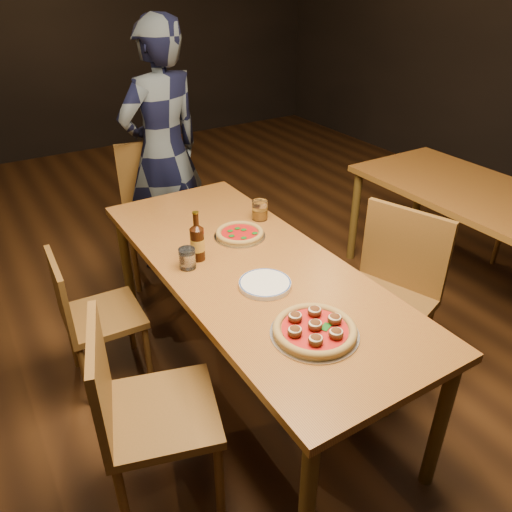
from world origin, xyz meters
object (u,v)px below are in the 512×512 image
beer_bottle (197,243)px  pizza_meatball (315,329)px  chair_end (157,213)px  water_glass (187,258)px  table_right (505,213)px  plate_stack (265,284)px  pizza_margherita (240,234)px  chair_main_sw (103,315)px  table_main (251,277)px  chair_main_nw (162,412)px  diner (163,152)px  chair_main_e (380,304)px  amber_glass (260,210)px

beer_bottle → pizza_meatball: bearing=-80.2°
chair_end → water_glass: chair_end is taller
table_right → plate_stack: (-1.74, 0.00, 0.08)m
pizza_margherita → chair_main_sw: bearing=166.4°
table_main → chair_main_sw: 0.82m
table_right → table_main: bearing=173.3°
pizza_margherita → water_glass: size_ratio=2.73×
chair_main_nw → diner: 1.99m
table_main → pizza_margherita: 0.30m
chair_main_e → pizza_margherita: 0.81m
table_right → beer_bottle: 1.93m
chair_end → pizza_meatball: 1.91m
chair_main_nw → pizza_meatball: (0.58, -0.21, 0.31)m
chair_end → water_glass: size_ratio=9.81×
chair_main_sw → pizza_margherita: (0.73, -0.18, 0.36)m
chair_end → plate_stack: 1.53m
pizza_margherita → beer_bottle: (-0.29, -0.10, 0.07)m
table_main → chair_end: (0.02, 1.30, -0.19)m
amber_glass → chair_main_sw: bearing=176.7°
amber_glass → table_right: bearing=-23.0°
amber_glass → water_glass: bearing=-155.0°
table_main → chair_main_nw: chair_main_nw is taller
table_right → pizza_meatball: bearing=-167.8°
diner → chair_main_e: bearing=90.0°
chair_main_sw → diner: (0.78, 0.96, 0.47)m
chair_main_sw → chair_end: size_ratio=0.84×
pizza_meatball → amber_glass: size_ratio=3.18×
pizza_margherita → water_glass: 0.39m
chair_main_nw → chair_end: size_ratio=0.95×
chair_main_nw → water_glass: chair_main_nw is taller
chair_end → pizza_meatball: size_ratio=2.81×
table_main → chair_main_nw: bearing=-149.6°
plate_stack → chair_main_nw: bearing=-163.4°
amber_glass → diner: 1.03m
chair_main_e → pizza_meatball: (-0.64, -0.26, 0.28)m
table_main → beer_bottle: beer_bottle is taller
table_main → plate_stack: (-0.04, -0.20, 0.08)m
chair_main_e → plate_stack: (-0.62, 0.12, 0.27)m
beer_bottle → table_main: bearing=-42.3°
table_main → diner: size_ratio=1.14×
chair_end → pizza_meatball: chair_end is taller
table_main → chair_main_e: 0.69m
table_right → beer_bottle: (-1.89, 0.37, 0.16)m
chair_main_nw → chair_main_sw: size_ratio=1.14×
chair_main_e → table_main: bearing=-138.0°
chair_main_nw → amber_glass: (0.94, 0.77, 0.34)m
table_right → amber_glass: bearing=157.0°
diner → water_glass: bearing=58.0°
pizza_meatball → amber_glass: (0.36, 0.98, 0.03)m
plate_stack → beer_bottle: (-0.15, 0.37, 0.08)m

